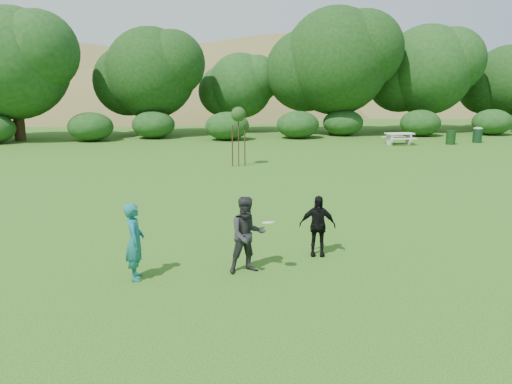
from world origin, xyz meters
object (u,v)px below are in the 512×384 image
(player_grey, at_px, (247,235))
(trash_can_lidded, at_px, (477,135))
(sapling, at_px, (238,116))
(picnic_table, at_px, (399,137))
(player_teal, at_px, (135,241))
(player_black, at_px, (317,226))
(trash_can_near, at_px, (451,138))

(player_grey, relative_size, trash_can_lidded, 1.57)
(sapling, relative_size, picnic_table, 1.58)
(sapling, xyz_separation_m, picnic_table, (11.37, 6.95, -1.90))
(player_teal, distance_m, player_grey, 2.33)
(player_black, bearing_deg, trash_can_near, 67.14)
(player_teal, distance_m, trash_can_lidded, 29.56)
(player_grey, bearing_deg, player_black, 14.50)
(player_grey, bearing_deg, sapling, 73.87)
(player_black, relative_size, sapling, 0.50)
(trash_can_near, bearing_deg, player_black, -126.50)
(player_black, height_order, trash_can_lidded, player_black)
(player_teal, relative_size, picnic_table, 0.89)
(sapling, distance_m, picnic_table, 13.46)
(player_teal, xyz_separation_m, player_grey, (2.33, 0.03, 0.02))
(picnic_table, bearing_deg, trash_can_lidded, 2.54)
(player_teal, bearing_deg, picnic_table, -38.79)
(player_black, distance_m, trash_can_lidded, 26.19)
(trash_can_lidded, bearing_deg, picnic_table, -177.46)
(player_black, bearing_deg, player_grey, -141.68)
(player_grey, bearing_deg, picnic_table, 48.09)
(player_black, xyz_separation_m, sapling, (-0.32, 12.95, 1.70))
(picnic_table, relative_size, trash_can_lidded, 1.71)
(sapling, height_order, picnic_table, sapling)
(player_teal, distance_m, trash_can_near, 27.50)
(player_teal, bearing_deg, player_grey, -91.84)
(picnic_table, bearing_deg, player_black, -119.05)
(trash_can_near, bearing_deg, trash_can_lidded, 15.90)
(player_grey, height_order, sapling, sapling)
(player_grey, xyz_separation_m, sapling, (1.44, 13.76, 1.59))
(player_teal, bearing_deg, player_black, -81.04)
(sapling, height_order, trash_can_lidded, sapling)
(trash_can_near, distance_m, sapling, 16.25)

